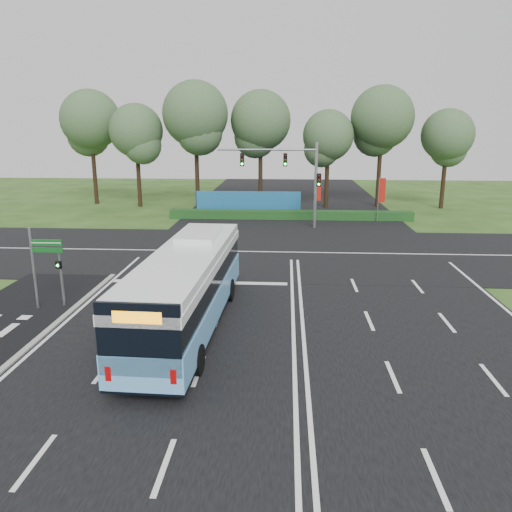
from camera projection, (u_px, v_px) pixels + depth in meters
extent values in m
plane|color=#254517|center=(293.00, 320.00, 21.83)|extent=(120.00, 120.00, 0.00)
cube|color=black|center=(293.00, 319.00, 21.82)|extent=(20.00, 120.00, 0.04)
cube|color=black|center=(291.00, 252.00, 33.42)|extent=(120.00, 14.00, 0.05)
cube|color=gray|center=(36.00, 341.00, 19.51)|extent=(0.25, 18.00, 0.12)
cube|color=#63ACE6|center=(188.00, 303.00, 20.67)|extent=(3.04, 12.57, 1.14)
cube|color=black|center=(189.00, 315.00, 20.80)|extent=(3.01, 12.50, 0.31)
cube|color=black|center=(188.00, 279.00, 20.41)|extent=(2.93, 12.37, 0.99)
cube|color=white|center=(187.00, 264.00, 20.25)|extent=(3.04, 12.57, 0.36)
cube|color=white|center=(187.00, 256.00, 20.16)|extent=(2.97, 12.06, 0.36)
cube|color=white|center=(200.00, 235.00, 22.58)|extent=(1.77, 3.18, 0.26)
cube|color=black|center=(139.00, 340.00, 14.44)|extent=(2.52, 0.21, 2.29)
cube|color=orange|center=(137.00, 317.00, 14.22)|extent=(1.46, 0.11, 0.36)
cylinder|color=black|center=(181.00, 289.00, 24.33)|extent=(0.33, 1.09, 1.08)
cylinder|color=black|center=(230.00, 290.00, 24.11)|extent=(0.33, 1.09, 1.08)
cylinder|color=black|center=(128.00, 357.00, 17.12)|extent=(0.33, 1.09, 1.08)
cylinder|color=black|center=(198.00, 360.00, 16.89)|extent=(0.33, 1.09, 1.08)
cylinder|color=gray|center=(61.00, 276.00, 23.09)|extent=(0.12, 0.12, 3.04)
cube|color=black|center=(58.00, 265.00, 22.78)|extent=(0.28, 0.22, 0.35)
sphere|color=#19F233|center=(58.00, 265.00, 22.68)|extent=(0.12, 0.12, 0.12)
cylinder|color=gray|center=(34.00, 269.00, 22.64)|extent=(0.12, 0.12, 3.85)
cube|color=#0E4F18|center=(46.00, 243.00, 22.28)|extent=(1.44, 0.06, 0.29)
cube|color=#0E4F18|center=(47.00, 250.00, 22.36)|extent=(1.44, 0.06, 0.21)
cube|color=white|center=(46.00, 243.00, 22.24)|extent=(1.35, 0.01, 0.04)
cylinder|color=gray|center=(314.00, 198.00, 43.57)|extent=(0.07, 0.07, 4.30)
cube|color=#A3180D|center=(318.00, 188.00, 43.36)|extent=(0.57, 0.10, 2.29)
cylinder|color=gray|center=(378.00, 200.00, 43.75)|extent=(0.06, 0.06, 3.96)
cube|color=#A3180D|center=(382.00, 190.00, 43.50)|extent=(0.53, 0.07, 2.11)
cylinder|color=gray|center=(316.00, 186.00, 40.63)|extent=(0.24, 0.24, 7.00)
cylinder|color=gray|center=(267.00, 150.00, 40.14)|extent=(8.00, 0.16, 0.16)
cube|color=black|center=(285.00, 160.00, 40.25)|extent=(0.32, 0.28, 1.05)
cube|color=black|center=(242.00, 160.00, 40.46)|extent=(0.32, 0.28, 1.05)
cube|color=black|center=(319.00, 180.00, 40.49)|extent=(0.32, 0.28, 1.05)
cube|color=#153914|center=(290.00, 215.00, 45.40)|extent=(22.00, 1.20, 0.80)
cube|color=#1A5D91|center=(248.00, 203.00, 47.87)|extent=(10.00, 0.30, 2.20)
cylinder|color=black|center=(94.00, 165.00, 53.65)|extent=(0.44, 0.44, 8.47)
sphere|color=#375632|center=(90.00, 120.00, 52.47)|extent=(6.24, 6.24, 6.24)
cylinder|color=black|center=(138.00, 171.00, 51.88)|extent=(0.44, 0.44, 7.42)
sphere|color=#375632|center=(136.00, 131.00, 50.85)|extent=(5.46, 5.46, 5.46)
cylinder|color=black|center=(197.00, 164.00, 51.17)|extent=(0.44, 0.44, 8.96)
sphere|color=#375632|center=(195.00, 114.00, 49.93)|extent=(6.60, 6.60, 6.60)
cylinder|color=black|center=(260.00, 166.00, 52.19)|extent=(0.44, 0.44, 8.37)
sphere|color=#375632|center=(261.00, 120.00, 51.02)|extent=(6.17, 6.17, 6.17)
cylinder|color=black|center=(327.00, 174.00, 51.17)|extent=(0.44, 0.44, 6.97)
sphere|color=#375632|center=(328.00, 135.00, 50.20)|extent=(5.14, 5.14, 5.14)
cylinder|color=black|center=(379.00, 165.00, 51.48)|extent=(0.44, 0.44, 8.65)
sphere|color=#375632|center=(382.00, 117.00, 50.28)|extent=(6.37, 6.37, 6.37)
cylinder|color=black|center=(444.00, 174.00, 50.78)|extent=(0.44, 0.44, 7.03)
sphere|color=#375632|center=(448.00, 135.00, 49.80)|extent=(5.18, 5.18, 5.18)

